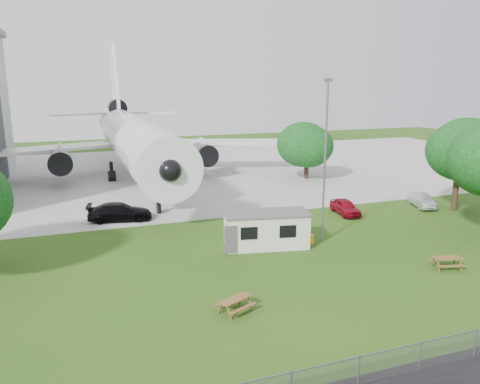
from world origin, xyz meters
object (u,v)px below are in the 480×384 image
object	(u,v)px
airliner	(132,136)
site_cabin	(266,229)
picnic_east	(446,268)
picnic_west	(235,312)

from	to	relation	value
airliner	site_cabin	bearing A→B (deg)	-78.55
site_cabin	picnic_east	size ratio (longest dim) A/B	3.86
picnic_west	site_cabin	bearing A→B (deg)	33.90
site_cabin	picnic_west	size ratio (longest dim) A/B	3.86
site_cabin	picnic_west	bearing A→B (deg)	-122.01
airliner	site_cabin	world-z (taller)	airliner
airliner	picnic_west	bearing A→B (deg)	-89.42
site_cabin	picnic_east	bearing A→B (deg)	-39.95
picnic_west	picnic_east	bearing A→B (deg)	-20.60
airliner	picnic_east	distance (m)	40.34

